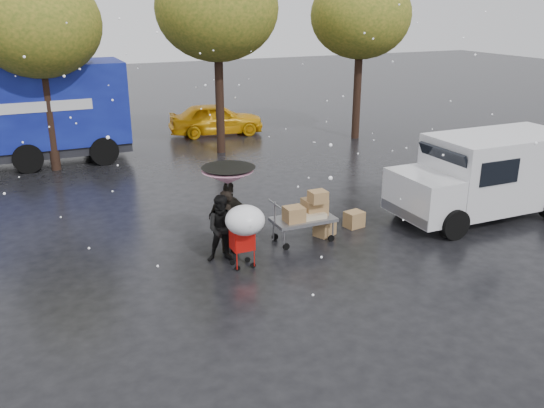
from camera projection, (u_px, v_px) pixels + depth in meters
name	position (u px, v px, depth m)	size (l,w,h in m)	color
ground	(265.00, 267.00, 12.55)	(90.00, 90.00, 0.00)	black
person_pink	(229.00, 222.00, 12.96)	(0.56, 0.37, 1.53)	black
person_middle	(223.00, 229.00, 12.61)	(0.75, 0.58, 1.53)	black
person_black	(230.00, 218.00, 13.02)	(0.99, 0.41, 1.68)	black
umbrella_pink	(228.00, 177.00, 12.61)	(1.14, 1.14, 1.98)	#4C4C4C
umbrella_black	(229.00, 174.00, 12.68)	(1.20, 1.20, 2.03)	#4C4C4C
vendor_cart	(307.00, 212.00, 13.71)	(1.52, 0.80, 1.27)	slate
shopping_cart	(245.00, 224.00, 12.08)	(0.84, 0.84, 1.46)	red
white_van	(487.00, 174.00, 15.18)	(4.91, 2.18, 2.20)	silver
blue_truck	(11.00, 116.00, 19.74)	(8.30, 2.60, 3.50)	navy
box_ground_near	(354.00, 219.00, 14.72)	(0.46, 0.36, 0.41)	olive
box_ground_far	(325.00, 228.00, 14.19)	(0.48, 0.38, 0.38)	olive
yellow_taxi	(216.00, 119.00, 24.82)	(1.62, 4.02, 1.37)	#EEA90C
tree_row	(133.00, 16.00, 19.31)	(21.60, 4.40, 7.12)	black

